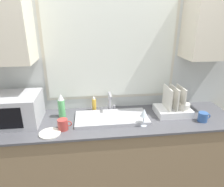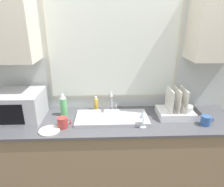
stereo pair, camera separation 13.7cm
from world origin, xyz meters
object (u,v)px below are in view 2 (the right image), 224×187
object	(u,v)px
faucet	(112,101)
spray_bottle	(63,104)
microwave	(19,106)
soap_bottle	(96,104)
dish_rack	(176,110)
mug_near_sink	(63,123)
wine_glass	(143,115)

from	to	relation	value
faucet	spray_bottle	world-z (taller)	spray_bottle
faucet	microwave	world-z (taller)	microwave
spray_bottle	faucet	bearing A→B (deg)	7.67
soap_bottle	microwave	bearing A→B (deg)	-166.82
dish_rack	mug_near_sink	xyz separation A→B (m)	(-1.09, -0.18, -0.02)
faucet	microwave	distance (m)	0.90
dish_rack	soap_bottle	size ratio (longest dim) A/B	2.23
microwave	faucet	bearing A→B (deg)	8.26
wine_glass	mug_near_sink	bearing A→B (deg)	178.66
microwave	wine_glass	world-z (taller)	microwave
faucet	soap_bottle	xyz separation A→B (m)	(-0.16, 0.04, -0.05)
wine_glass	microwave	bearing A→B (deg)	170.06
mug_near_sink	wine_glass	world-z (taller)	wine_glass
dish_rack	soap_bottle	bearing A→B (deg)	167.31
faucet	mug_near_sink	world-z (taller)	faucet
spray_bottle	soap_bottle	world-z (taller)	spray_bottle
faucet	soap_bottle	distance (m)	0.18
mug_near_sink	dish_rack	bearing A→B (deg)	9.19
mug_near_sink	wine_glass	bearing A→B (deg)	-1.34
spray_bottle	dish_rack	bearing A→B (deg)	-3.78
spray_bottle	wine_glass	world-z (taller)	spray_bottle
microwave	spray_bottle	distance (m)	0.41
dish_rack	wine_glass	size ratio (longest dim) A/B	2.05
faucet	spray_bottle	distance (m)	0.49
spray_bottle	mug_near_sink	size ratio (longest dim) A/B	1.97
microwave	dish_rack	bearing A→B (deg)	-0.40
spray_bottle	soap_bottle	distance (m)	0.34
dish_rack	mug_near_sink	world-z (taller)	dish_rack
faucet	dish_rack	xyz separation A→B (m)	(0.64, -0.14, -0.05)
mug_near_sink	spray_bottle	bearing A→B (deg)	98.19
dish_rack	soap_bottle	distance (m)	0.82
faucet	wine_glass	xyz separation A→B (m)	(0.27, -0.33, 0.00)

